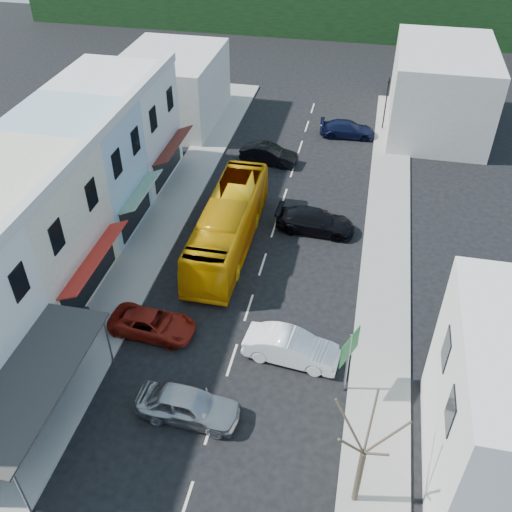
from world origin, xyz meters
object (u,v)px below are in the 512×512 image
at_px(pedestrian_left, 90,321).
at_px(street_tree, 364,453).
at_px(car_red, 152,323).
at_px(traffic_signal, 386,104).
at_px(bus, 228,226).
at_px(direction_sign, 347,364).
at_px(car_white, 291,349).
at_px(car_silver, 189,407).

bearing_deg(pedestrian_left, street_tree, -101.21).
distance_m(car_red, traffic_signal, 29.91).
distance_m(bus, car_red, 8.70).
height_order(bus, street_tree, street_tree).
height_order(direction_sign, traffic_signal, traffic_signal).
distance_m(pedestrian_left, traffic_signal, 31.92).
xyz_separation_m(car_white, car_red, (-7.58, 0.30, 0.00)).
height_order(car_white, direction_sign, direction_sign).
height_order(car_silver, car_red, same).
bearing_deg(pedestrian_left, car_white, -74.25).
height_order(direction_sign, street_tree, street_tree).
bearing_deg(street_tree, car_white, 118.13).
relative_size(car_silver, car_red, 0.96).
bearing_deg(car_silver, street_tree, -105.80).
xyz_separation_m(car_white, pedestrian_left, (-10.74, -0.49, 0.30)).
xyz_separation_m(pedestrian_left, street_tree, (14.52, -6.56, 2.38)).
relative_size(car_white, traffic_signal, 0.93).
xyz_separation_m(street_tree, traffic_signal, (-0.13, 35.03, -1.02)).
xyz_separation_m(pedestrian_left, direction_sign, (13.59, -1.00, 0.92)).
bearing_deg(car_white, traffic_signal, -1.59).
relative_size(car_white, pedestrian_left, 2.59).
relative_size(bus, traffic_signal, 2.46).
relative_size(car_red, street_tree, 0.68).
height_order(car_red, direction_sign, direction_sign).
relative_size(car_white, direction_sign, 1.14).
height_order(pedestrian_left, traffic_signal, traffic_signal).
bearing_deg(car_silver, car_red, 38.42).
bearing_deg(traffic_signal, pedestrian_left, 86.09).
bearing_deg(direction_sign, bus, 153.16).
relative_size(direction_sign, street_tree, 0.57).
height_order(car_silver, street_tree, street_tree).
xyz_separation_m(car_white, direction_sign, (2.85, -1.50, 1.22)).
distance_m(car_silver, direction_sign, 7.64).
xyz_separation_m(car_red, pedestrian_left, (-3.16, -0.79, 0.30)).
xyz_separation_m(direction_sign, street_tree, (0.93, -5.56, 1.46)).
distance_m(bus, street_tree, 18.36).
height_order(bus, car_silver, bus).
relative_size(pedestrian_left, traffic_signal, 0.36).
xyz_separation_m(car_silver, traffic_signal, (7.72, 32.47, 1.66)).
relative_size(pedestrian_left, street_tree, 0.25).
relative_size(car_white, car_red, 0.96).
bearing_deg(car_red, car_silver, -140.18).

